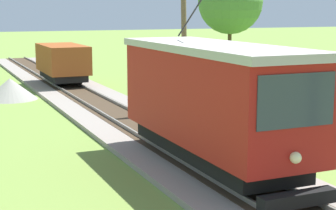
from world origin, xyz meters
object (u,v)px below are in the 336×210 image
(gravel_pile, at_px, (10,89))
(utility_pole_mid, at_px, (184,34))
(tree_left_near, at_px, (230,2))
(red_tram, at_px, (213,99))
(freight_car, at_px, (63,62))

(gravel_pile, bearing_deg, utility_pole_mid, -48.85)
(utility_pole_mid, height_order, tree_left_near, tree_left_near)
(red_tram, bearing_deg, tree_left_near, 59.24)
(gravel_pile, bearing_deg, red_tram, -76.95)
(gravel_pile, bearing_deg, freight_car, 45.51)
(freight_car, xyz_separation_m, gravel_pile, (-3.73, -3.80, -0.98))
(red_tram, relative_size, gravel_pile, 2.96)
(red_tram, height_order, tree_left_near, tree_left_near)
(gravel_pile, xyz_separation_m, tree_left_near, (19.32, 10.08, 4.86))
(gravel_pile, relative_size, tree_left_near, 0.35)
(red_tram, relative_size, tree_left_near, 1.05)
(red_tram, relative_size, utility_pole_mid, 1.18)
(tree_left_near, bearing_deg, red_tram, -120.76)
(freight_car, relative_size, utility_pole_mid, 0.72)
(red_tram, bearing_deg, utility_pole_mid, 70.36)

